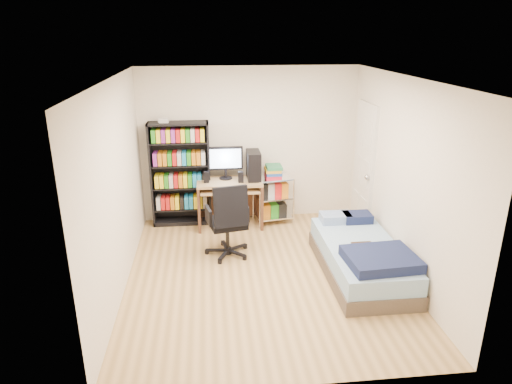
{
  "coord_description": "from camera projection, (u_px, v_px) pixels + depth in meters",
  "views": [
    {
      "loc": [
        -0.67,
        -5.21,
        3.01
      ],
      "look_at": [
        -0.06,
        0.4,
        1.0
      ],
      "focal_mm": 32.0,
      "sensor_mm": 36.0,
      "label": 1
    }
  ],
  "objects": [
    {
      "name": "media_shelf",
      "position": [
        180.0,
        173.0,
        7.27
      ],
      "size": [
        0.94,
        0.31,
        1.74
      ],
      "color": "black",
      "rests_on": "room"
    },
    {
      "name": "office_chair",
      "position": [
        228.0,
        233.0,
        6.35
      ],
      "size": [
        0.76,
        0.76,
        1.08
      ],
      "rotation": [
        0.0,
        0.0,
        0.2
      ],
      "color": "black",
      "rests_on": "room"
    },
    {
      "name": "door",
      "position": [
        364.0,
        168.0,
        7.06
      ],
      "size": [
        0.12,
        0.8,
        2.0
      ],
      "color": "silver",
      "rests_on": "room"
    },
    {
      "name": "wire_cart",
      "position": [
        273.0,
        186.0,
        7.39
      ],
      "size": [
        0.66,
        0.52,
        0.96
      ],
      "rotation": [
        0.0,
        0.0,
        0.17
      ],
      "color": "white",
      "rests_on": "room"
    },
    {
      "name": "bed",
      "position": [
        362.0,
        257.0,
        5.89
      ],
      "size": [
        0.95,
        1.89,
        0.54
      ],
      "color": "brown",
      "rests_on": "room"
    },
    {
      "name": "room",
      "position": [
        264.0,
        184.0,
        5.54
      ],
      "size": [
        3.58,
        4.08,
        2.58
      ],
      "color": "tan",
      "rests_on": "ground"
    },
    {
      "name": "computer_desk",
      "position": [
        236.0,
        184.0,
        7.28
      ],
      "size": [
        1.02,
        0.59,
        1.29
      ],
      "color": "tan",
      "rests_on": "room"
    }
  ]
}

